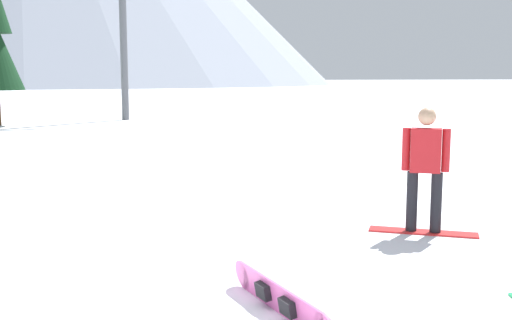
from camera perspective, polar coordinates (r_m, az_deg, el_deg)
The scene contains 2 objects.
snowboarder_midground at distance 8.64m, azimuth 15.39°, elevation -0.65°, with size 1.35×1.07×1.72m.
loose_snowboard_far_spare at distance 5.66m, azimuth 2.08°, elevation -12.74°, with size 0.30×1.82×0.30m.
Camera 1 is at (-1.13, -4.45, 2.12)m, focal length 43.23 mm.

